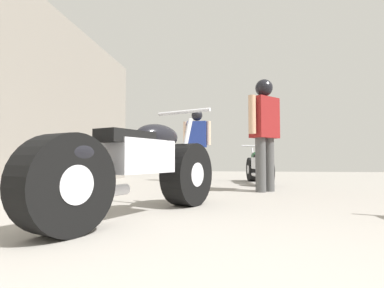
{
  "coord_description": "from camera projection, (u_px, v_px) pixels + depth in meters",
  "views": [
    {
      "loc": [
        -0.02,
        -0.5,
        0.49
      ],
      "look_at": [
        -0.54,
        3.5,
        0.7
      ],
      "focal_mm": 28.26,
      "sensor_mm": 36.0,
      "label": 1
    }
  ],
  "objects": [
    {
      "name": "mechanic_in_blue",
      "position": [
        197.0,
        138.0,
        6.81
      ],
      "size": [
        0.63,
        0.25,
        1.62
      ],
      "color": "#2D3851",
      "rests_on": "ground_plane"
    },
    {
      "name": "garage_partition_left",
      "position": [
        31.0,
        91.0,
        4.42
      ],
      "size": [
        0.08,
        7.79,
        3.0
      ],
      "primitive_type": "cube",
      "color": "gray",
      "rests_on": "ground_plane"
    },
    {
      "name": "ground_plane",
      "position": [
        233.0,
        197.0,
        3.97
      ],
      "size": [
        16.99,
        16.99,
        0.0
      ],
      "primitive_type": "plane",
      "color": "gray"
    },
    {
      "name": "mechanic_with_helmet",
      "position": [
        264.0,
        124.0,
        4.66
      ],
      "size": [
        0.55,
        0.56,
        1.74
      ],
      "color": "#4C4C4C",
      "rests_on": "ground_plane"
    },
    {
      "name": "motorcycle_maroon_cruiser",
      "position": [
        138.0,
        168.0,
        2.57
      ],
      "size": [
        1.12,
        2.09,
        1.01
      ],
      "color": "black",
      "rests_on": "ground_plane"
    },
    {
      "name": "motorcycle_black_naked",
      "position": [
        259.0,
        167.0,
        6.19
      ],
      "size": [
        0.54,
        1.75,
        0.81
      ],
      "color": "black",
      "rests_on": "ground_plane"
    }
  ]
}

